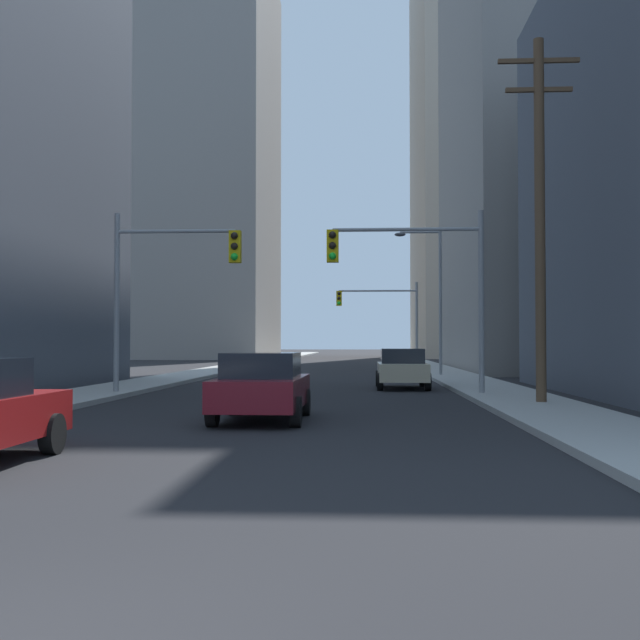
{
  "coord_description": "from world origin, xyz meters",
  "views": [
    {
      "loc": [
        2.14,
        -4.0,
        1.74
      ],
      "look_at": [
        0.0,
        35.48,
        2.88
      ],
      "focal_mm": 44.24,
      "sensor_mm": 36.0,
      "label": 1
    }
  ],
  "objects_px": {
    "traffic_signal_near_left": "(171,272)",
    "sedan_beige": "(402,368)",
    "traffic_signal_far_right": "(381,309)",
    "sedan_maroon": "(262,386)",
    "traffic_signal_near_right": "(412,270)"
  },
  "relations": [
    {
      "from": "sedan_beige",
      "to": "traffic_signal_near_left",
      "type": "bearing_deg",
      "value": -149.27
    },
    {
      "from": "traffic_signal_near_left",
      "to": "traffic_signal_far_right",
      "type": "relative_size",
      "value": 1.0
    },
    {
      "from": "traffic_signal_near_right",
      "to": "sedan_beige",
      "type": "bearing_deg",
      "value": 91.35
    },
    {
      "from": "sedan_maroon",
      "to": "traffic_signal_far_right",
      "type": "relative_size",
      "value": 0.7
    },
    {
      "from": "traffic_signal_near_right",
      "to": "traffic_signal_far_right",
      "type": "bearing_deg",
      "value": 90.61
    },
    {
      "from": "sedan_maroon",
      "to": "sedan_beige",
      "type": "bearing_deg",
      "value": 73.46
    },
    {
      "from": "sedan_maroon",
      "to": "sedan_beige",
      "type": "relative_size",
      "value": 1.0
    },
    {
      "from": "traffic_signal_far_right",
      "to": "traffic_signal_near_left",
      "type": "bearing_deg",
      "value": -104.1
    },
    {
      "from": "sedan_maroon",
      "to": "traffic_signal_near_right",
      "type": "relative_size",
      "value": 0.7
    },
    {
      "from": "sedan_beige",
      "to": "traffic_signal_far_right",
      "type": "bearing_deg",
      "value": 90.48
    },
    {
      "from": "sedan_maroon",
      "to": "sedan_beige",
      "type": "xyz_separation_m",
      "value": [
        3.74,
        12.57,
        0.0
      ]
    },
    {
      "from": "traffic_signal_near_left",
      "to": "sedan_beige",
      "type": "bearing_deg",
      "value": 30.73
    },
    {
      "from": "traffic_signal_near_left",
      "to": "traffic_signal_far_right",
      "type": "distance_m",
      "value": 31.03
    },
    {
      "from": "sedan_maroon",
      "to": "traffic_signal_near_left",
      "type": "xyz_separation_m",
      "value": [
        -4.03,
        7.96,
        3.29
      ]
    },
    {
      "from": "sedan_beige",
      "to": "traffic_signal_near_right",
      "type": "bearing_deg",
      "value": -88.65
    }
  ]
}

